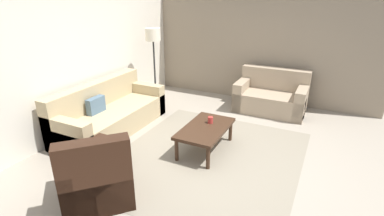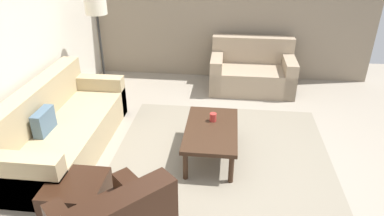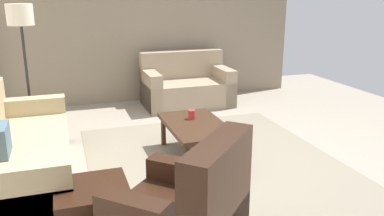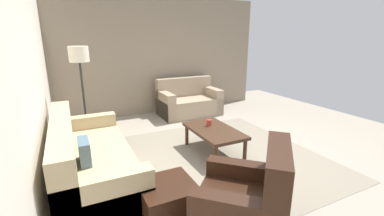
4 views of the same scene
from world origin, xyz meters
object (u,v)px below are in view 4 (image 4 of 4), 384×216
Objects in this scene: lamp_standing at (80,64)px; coffee_table at (214,132)px; armchair_leather at (248,208)px; cup at (209,123)px; couch_loveseat at (188,102)px; ottoman at (167,201)px; couch_main at (86,163)px.

coffee_table is at bearing -126.92° from lamp_standing.
armchair_leather is 2.04m from cup.
couch_loveseat is 3.86m from ottoman.
lamp_standing is at bearing 109.71° from couch_loveseat.
cup is (-2.05, 0.57, 0.17)m from couch_loveseat.
ottoman is 2.87m from lamp_standing.
couch_main is 21.20× the size of cup.
cup is (1.92, -0.67, 0.16)m from armchair_leather.
couch_loveseat is (2.31, -2.53, 0.00)m from couch_main.
lamp_standing reaches higher than couch_main.
ottoman is 5.25× the size of cup.
lamp_standing is at bearing 12.57° from ottoman.
couch_loveseat is 2.79m from lamp_standing.
ottoman is 0.33× the size of lamp_standing.
armchair_leather is 0.66× the size of lamp_standing.
couch_loveseat is at bearing -17.40° from armchair_leather.
cup reaches higher than coffee_table.
coffee_table is (1.16, -1.26, 0.16)m from ottoman.
ottoman is at bearing 136.70° from cup.
couch_main is 1.96m from coffee_table.
couch_main reaches higher than cup.
armchair_leather is 0.83m from ottoman.
couch_main is 1.99m from cup.
couch_loveseat is 4.16m from armchair_leather.
coffee_table is at bearing 177.32° from cup.
lamp_standing is (1.45, -0.13, 1.11)m from couch_main.
armchair_leather reaches higher than coffee_table.
couch_main is 1.32× the size of lamp_standing.
couch_loveseat is at bearing -14.57° from coffee_table.
ottoman is 1.72m from coffee_table.
lamp_standing is (2.54, 0.57, 1.21)m from ottoman.
couch_main and couch_loveseat have the same top height.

